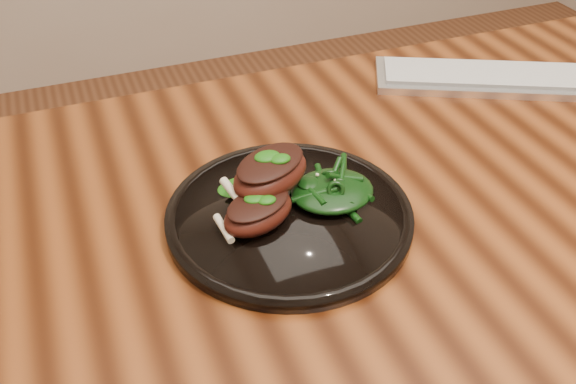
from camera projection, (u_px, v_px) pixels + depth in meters
The scene contains 7 objects.
desk at pixel (483, 215), 0.95m from camera, with size 1.60×0.80×0.75m.
plate at pixel (289, 216), 0.80m from camera, with size 0.31×0.31×0.02m.
lamb_chop_front at pixel (258, 211), 0.76m from camera, with size 0.11×0.10×0.04m.
lamb_chop_back at pixel (270, 172), 0.79m from camera, with size 0.13×0.12×0.05m.
herb_smear at pixel (243, 187), 0.84m from camera, with size 0.07×0.05×0.00m, color #0D4A08.
greens_heap at pixel (333, 186), 0.81m from camera, with size 0.11×0.10×0.04m.
keyboard at pixel (492, 78), 1.10m from camera, with size 0.41×0.28×0.02m.
Camera 1 is at (-0.53, -0.58, 1.27)m, focal length 40.00 mm.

